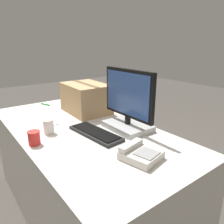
{
  "coord_description": "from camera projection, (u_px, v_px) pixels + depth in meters",
  "views": [
    {
      "loc": [
        1.36,
        -0.74,
        1.37
      ],
      "look_at": [
        0.2,
        0.14,
        0.9
      ],
      "focal_mm": 35.0,
      "sensor_mm": 36.0,
      "label": 1
    }
  ],
  "objects": [
    {
      "name": "ground_plane",
      "position": [
        85.0,
        209.0,
        1.88
      ],
      "size": [
        12.0,
        12.0,
        0.0
      ],
      "primitive_type": "plane",
      "color": "#47423D"
    },
    {
      "name": "office_desk",
      "position": [
        83.0,
        171.0,
        1.76
      ],
      "size": [
        1.8,
        0.9,
        0.75
      ],
      "color": "beige",
      "rests_on": "ground_plane"
    },
    {
      "name": "monitor",
      "position": [
        128.0,
        107.0,
        1.57
      ],
      "size": [
        0.48,
        0.25,
        0.44
      ],
      "color": "#B7B7B7",
      "rests_on": "office_desk"
    },
    {
      "name": "keyboard",
      "position": [
        95.0,
        133.0,
        1.52
      ],
      "size": [
        0.44,
        0.19,
        0.03
      ],
      "rotation": [
        0.0,
        0.0,
        0.09
      ],
      "color": "black",
      "rests_on": "office_desk"
    },
    {
      "name": "desk_phone",
      "position": [
        140.0,
        154.0,
        1.21
      ],
      "size": [
        0.23,
        0.22,
        0.07
      ],
      "rotation": [
        0.0,
        0.0,
        0.22
      ],
      "color": "beige",
      "rests_on": "office_desk"
    },
    {
      "name": "paper_cup_left",
      "position": [
        49.0,
        126.0,
        1.54
      ],
      "size": [
        0.08,
        0.08,
        0.1
      ],
      "color": "white",
      "rests_on": "office_desk"
    },
    {
      "name": "paper_cup_right",
      "position": [
        34.0,
        138.0,
        1.37
      ],
      "size": [
        0.08,
        0.08,
        0.09
      ],
      "color": "red",
      "rests_on": "office_desk"
    },
    {
      "name": "spoon",
      "position": [
        39.0,
        115.0,
        1.93
      ],
      "size": [
        0.13,
        0.08,
        0.0
      ],
      "rotation": [
        0.0,
        0.0,
        3.61
      ],
      "color": "silver",
      "rests_on": "office_desk"
    },
    {
      "name": "cardboard_box",
      "position": [
        86.0,
        98.0,
        1.98
      ],
      "size": [
        0.45,
        0.34,
        0.26
      ],
      "rotation": [
        0.0,
        0.0,
        -0.04
      ],
      "color": "tan",
      "rests_on": "office_desk"
    },
    {
      "name": "pen_marker",
      "position": [
        45.0,
        104.0,
        2.24
      ],
      "size": [
        0.12,
        0.06,
        0.01
      ],
      "rotation": [
        0.0,
        0.0,
        0.36
      ],
      "color": "#198C33",
      "rests_on": "office_desk"
    },
    {
      "name": "sticky_note_pad",
      "position": [
        53.0,
        124.0,
        1.72
      ],
      "size": [
        0.08,
        0.08,
        0.01
      ],
      "color": "silver",
      "rests_on": "office_desk"
    }
  ]
}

